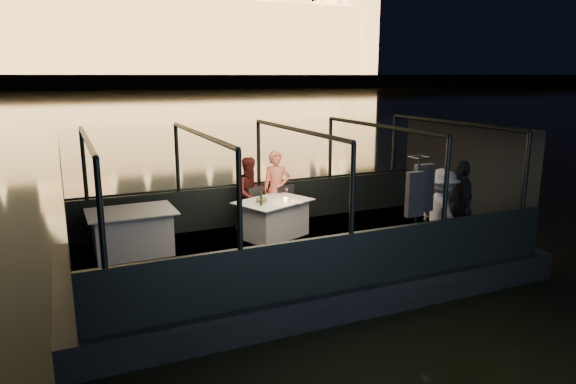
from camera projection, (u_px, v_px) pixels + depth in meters
name	position (u px, v px, depth m)	size (l,w,h in m)	color
river_water	(84.00, 100.00, 81.25)	(500.00, 500.00, 0.00)	black
boat_hull	(296.00, 274.00, 9.99)	(8.60, 4.40, 1.00)	black
boat_deck	(296.00, 250.00, 9.89)	(8.00, 4.00, 0.04)	black
gunwale_port	(259.00, 204.00, 11.56)	(8.00, 0.08, 0.90)	black
gunwale_starboard	(351.00, 261.00, 8.00)	(8.00, 0.08, 0.90)	black
cabin_glass_port	(259.00, 153.00, 11.31)	(8.00, 0.02, 1.40)	#99B2B2
cabin_glass_starboard	(353.00, 189.00, 7.74)	(8.00, 0.02, 1.40)	#99B2B2
cabin_roof_glass	(297.00, 130.00, 9.37)	(8.00, 4.00, 0.02)	#99B2B2
end_wall_fore	(66.00, 214.00, 8.04)	(0.02, 4.00, 2.30)	black
end_wall_aft	(462.00, 175.00, 11.21)	(0.02, 4.00, 2.30)	black
canopy_ribs	(297.00, 191.00, 9.63)	(8.00, 4.00, 2.30)	black
embankment	(66.00, 83.00, 196.81)	(400.00, 140.00, 6.00)	#423D33
dining_table_central	(273.00, 219.00, 10.59)	(1.45, 1.05, 0.77)	silver
dining_table_aft	(133.00, 234.00, 9.56)	(1.58, 1.14, 0.84)	white
chair_port_left	(259.00, 211.00, 10.92)	(0.43, 0.43, 0.92)	black
chair_port_right	(289.00, 208.00, 11.20)	(0.42, 0.42, 0.91)	black
coat_stand	(416.00, 216.00, 8.83)	(0.55, 0.44, 1.98)	black
person_woman_coral	(277.00, 193.00, 11.30)	(0.60, 0.40, 1.67)	#F07657
person_man_maroon	(251.00, 195.00, 11.06)	(0.76, 0.59, 1.57)	#461413
passenger_stripe	(441.00, 211.00, 9.41)	(1.06, 0.59, 1.63)	white
passenger_dark	(459.00, 208.00, 9.59)	(1.04, 0.44, 1.76)	black
wine_bottle	(261.00, 198.00, 10.09)	(0.06, 0.06, 0.27)	#143719
bread_basket	(262.00, 200.00, 10.35)	(0.22, 0.22, 0.09)	brown
amber_candle	(286.00, 200.00, 10.39)	(0.06, 0.06, 0.09)	#FFAA3F
plate_near	(297.00, 202.00, 10.34)	(0.26, 0.26, 0.02)	white
plate_far	(262.00, 200.00, 10.50)	(0.22, 0.22, 0.01)	white
wine_glass_white	(259.00, 202.00, 10.02)	(0.06, 0.06, 0.17)	silver
wine_glass_red	(287.00, 194.00, 10.70)	(0.07, 0.07, 0.20)	silver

